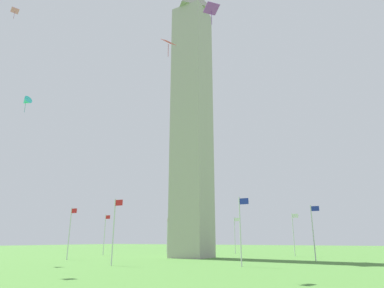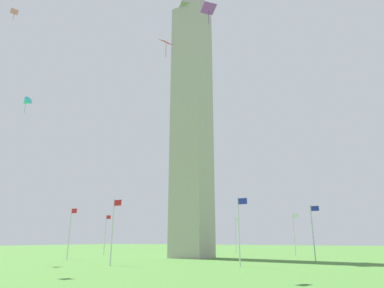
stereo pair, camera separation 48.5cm
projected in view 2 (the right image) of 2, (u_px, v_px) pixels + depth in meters
ground_plane at (192, 258)px, 50.29m from camera, size 260.00×260.00×0.00m
obelisk_monument at (192, 106)px, 57.19m from camera, size 5.46×5.46×49.63m
flagpole_n at (313, 230)px, 42.96m from camera, size 1.12×0.14×7.04m
flagpole_ne at (294, 232)px, 56.06m from camera, size 1.12×0.14×7.04m
flagpole_e at (236, 233)px, 66.40m from camera, size 1.12×0.14×7.04m
flagpole_se at (168, 233)px, 67.92m from camera, size 1.12×0.14×7.04m
flagpole_s at (105, 233)px, 59.73m from camera, size 1.12×0.14×7.04m
flagpole_sw at (70, 230)px, 46.63m from camera, size 1.12×0.14×7.04m
flagpole_w at (113, 228)px, 36.29m from camera, size 1.12×0.14×7.04m
flagpole_nw at (239, 227)px, 34.77m from camera, size 1.12×0.14×7.04m
kite_purple_diamond at (209, 9)px, 29.04m from camera, size 1.62×1.63×1.81m
kite_pink_diamond at (14, 12)px, 40.39m from camera, size 1.07×1.09×1.30m
kite_cyan_delta at (26, 102)px, 45.59m from camera, size 1.44×1.20×2.36m
kite_red_diamond at (166, 43)px, 32.59m from camera, size 1.30×1.41×1.97m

